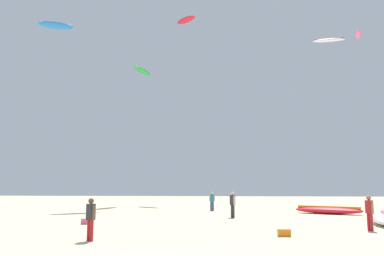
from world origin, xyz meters
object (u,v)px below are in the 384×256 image
person_foreground (91,216)px  kite_aloft_0 (142,71)px  person_right (212,200)px  cooler_box (284,233)px  person_left (233,203)px  kite_aloft_1 (359,34)px  person_midground (369,210)px  kite_aloft_3 (186,20)px  kite_aloft_5 (56,25)px  kite_grounded_near (328,210)px  kite_aloft_4 (329,40)px  gear_bag (87,221)px

person_foreground → kite_aloft_0: (-3.74, 28.15, 14.53)m
person_right → cooler_box: (3.58, -16.07, -0.78)m
person_left → kite_aloft_1: (12.20, 8.29, 15.10)m
person_right → person_midground: bearing=5.6°
kite_aloft_3 → kite_aloft_5: bearing=-144.3°
person_right → person_foreground: bearing=-39.8°
kite_grounded_near → kite_aloft_4: 28.12m
person_right → kite_aloft_5: (-17.50, 6.24, 18.95)m
person_foreground → kite_aloft_4: bearing=-169.8°
person_foreground → kite_grounded_near: bearing=178.5°
kite_aloft_0 → kite_aloft_3: 11.71m
person_foreground → cooler_box: person_foreground is taller
kite_grounded_near → gear_bag: size_ratio=9.29×
person_foreground → kite_aloft_5: size_ratio=0.45×
person_foreground → kite_grounded_near: person_foreground is taller
kite_aloft_5 → person_midground: bearing=-37.8°
person_foreground → kite_aloft_1: bearing=177.4°
kite_aloft_4 → person_left: bearing=-121.1°
person_foreground → kite_aloft_1: kite_aloft_1 is taller
gear_bag → person_left: bearing=29.7°
person_left → gear_bag: size_ratio=3.15×
person_right → kite_aloft_3: bearing=167.6°
person_right → kite_aloft_4: bearing=110.6°
kite_grounded_near → kite_aloft_1: 17.11m
person_left → kite_aloft_4: kite_aloft_4 is taller
person_right → kite_aloft_3: size_ratio=0.51×
kite_aloft_1 → kite_aloft_5: 31.83m
kite_aloft_4 → gear_bag: bearing=-129.1°
kite_aloft_0 → kite_aloft_1: size_ratio=1.90×
cooler_box → kite_aloft_4: (11.40, 31.57, 20.60)m
cooler_box → kite_aloft_5: 36.49m
person_midground → person_right: person_midground is taller
person_midground → kite_aloft_1: kite_aloft_1 is taller
kite_aloft_0 → kite_aloft_1: kite_aloft_1 is taller
person_midground → kite_aloft_0: size_ratio=0.42×
person_midground → gear_bag: (-15.28, 2.10, -0.86)m
person_left → kite_aloft_0: kite_aloft_0 is taller
kite_aloft_3 → kite_aloft_0: bearing=-127.4°
person_left → gear_bag: (-8.62, -4.92, -0.87)m
person_midground → kite_aloft_3: bearing=93.5°
kite_aloft_1 → kite_aloft_4: bearing=85.0°
person_right → gear_bag: bearing=-56.6°
person_midground → kite_aloft_5: bearing=123.9°
cooler_box → gear_bag: size_ratio=1.00×
kite_grounded_near → kite_aloft_1: size_ratio=2.38×
kite_aloft_0 → kite_aloft_4: kite_aloft_4 is taller
kite_grounded_near → kite_aloft_3: size_ratio=1.63×
person_left → person_midground: bearing=105.5°
person_left → kite_grounded_near: (7.49, 3.84, -0.74)m
person_midground → kite_aloft_5: size_ratio=0.45×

